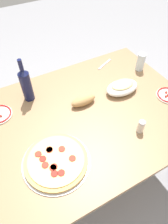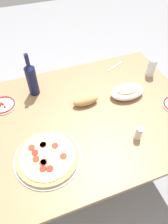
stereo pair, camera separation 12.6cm
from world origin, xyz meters
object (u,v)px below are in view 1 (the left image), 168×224
(pepperoni_pizza, at_px, (56,161))
(wine_bottle, at_px, (26,84))
(dining_table, at_px, (84,125))
(baked_pasta_dish, at_px, (122,87))
(spice_shaker, at_px, (141,127))
(side_plate_far, at_px, (168,95))
(water_glass, at_px, (141,62))
(bread_loaf, at_px, (83,100))

(pepperoni_pizza, distance_m, wine_bottle, 0.54)
(dining_table, xyz_separation_m, baked_pasta_dish, (0.34, 0.07, 0.15))
(dining_table, bearing_deg, baked_pasta_dish, 11.18)
(spice_shaker, bearing_deg, side_plate_far, 20.84)
(baked_pasta_dish, xyz_separation_m, side_plate_far, (0.25, -0.20, -0.03))
(baked_pasta_dish, distance_m, water_glass, 0.31)
(bread_loaf, height_order, spice_shaker, spice_shaker)
(wine_bottle, bearing_deg, water_glass, -6.97)
(side_plate_far, distance_m, bread_loaf, 0.59)
(wine_bottle, distance_m, bread_loaf, 0.38)
(pepperoni_pizza, height_order, spice_shaker, spice_shaker)
(side_plate_far, bearing_deg, bread_loaf, 158.30)
(pepperoni_pizza, relative_size, side_plate_far, 2.25)
(water_glass, distance_m, bread_loaf, 0.58)
(wine_bottle, distance_m, side_plate_far, 0.96)
(baked_pasta_dish, xyz_separation_m, wine_bottle, (-0.59, 0.25, 0.08))
(baked_pasta_dish, distance_m, bread_loaf, 0.30)
(spice_shaker, bearing_deg, wine_bottle, 129.59)
(pepperoni_pizza, height_order, bread_loaf, bread_loaf)
(pepperoni_pizza, relative_size, bread_loaf, 2.11)
(baked_pasta_dish, bearing_deg, bread_loaf, 175.88)
(baked_pasta_dish, relative_size, bread_loaf, 1.39)
(baked_pasta_dish, distance_m, side_plate_far, 0.32)
(spice_shaker, bearing_deg, bread_loaf, 117.54)
(pepperoni_pizza, bearing_deg, baked_pasta_dish, 24.31)
(dining_table, relative_size, bread_loaf, 8.34)
(dining_table, xyz_separation_m, bread_loaf, (0.04, 0.09, 0.14))
(wine_bottle, xyz_separation_m, bread_loaf, (0.30, -0.23, -0.09))
(dining_table, xyz_separation_m, pepperoni_pizza, (-0.29, -0.22, 0.12))
(dining_table, bearing_deg, water_glass, 18.78)
(dining_table, xyz_separation_m, spice_shaker, (0.23, -0.27, 0.15))
(wine_bottle, bearing_deg, pepperoni_pizza, -93.74)
(water_glass, relative_size, bread_loaf, 0.80)
(side_plate_far, bearing_deg, dining_table, 167.63)
(spice_shaker, bearing_deg, baked_pasta_dish, 71.76)
(pepperoni_pizza, bearing_deg, dining_table, 37.01)
(side_plate_far, xyz_separation_m, spice_shaker, (-0.36, -0.14, 0.03))
(dining_table, height_order, wine_bottle, wine_bottle)
(baked_pasta_dish, bearing_deg, dining_table, -168.82)
(water_glass, bearing_deg, pepperoni_pizza, -154.74)
(baked_pasta_dish, distance_m, wine_bottle, 0.65)
(baked_pasta_dish, relative_size, side_plate_far, 1.48)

